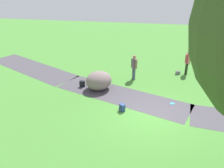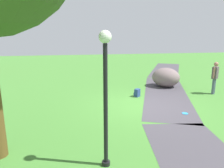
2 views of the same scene
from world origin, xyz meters
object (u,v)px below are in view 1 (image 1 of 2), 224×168
woman_with_handbag (187,61)px  spare_backpack_on_lawn (122,108)px  lawn_boulder (99,81)px  handbag_on_grass (178,72)px  backpack_by_boulder (82,84)px  frisbee_on_grass (172,104)px  man_near_boulder (134,66)px

woman_with_handbag → spare_backpack_on_lawn: bearing=56.4°
woman_with_handbag → spare_backpack_on_lawn: size_ratio=4.19×
spare_backpack_on_lawn → woman_with_handbag: bearing=-123.6°
lawn_boulder → handbag_on_grass: 5.96m
backpack_by_boulder → woman_with_handbag: bearing=-154.1°
woman_with_handbag → handbag_on_grass: bearing=12.7°
lawn_boulder → woman_with_handbag: woman_with_handbag is taller
woman_with_handbag → backpack_by_boulder: woman_with_handbag is taller
lawn_boulder → handbag_on_grass: bearing=-146.8°
frisbee_on_grass → woman_with_handbag: bearing=-104.5°
woman_with_handbag → backpack_by_boulder: size_ratio=4.19×
lawn_boulder → handbag_on_grass: size_ratio=6.48×
lawn_boulder → frisbee_on_grass: size_ratio=9.13×
woman_with_handbag → man_near_boulder: man_near_boulder is taller
lawn_boulder → woman_with_handbag: bearing=-148.6°
lawn_boulder → spare_backpack_on_lawn: 2.92m
frisbee_on_grass → lawn_boulder: bearing=-13.7°
lawn_boulder → man_near_boulder: bearing=-137.0°
man_near_boulder → frisbee_on_grass: 3.90m
man_near_boulder → frisbee_on_grass: bearing=129.7°
lawn_boulder → spare_backpack_on_lawn: lawn_boulder is taller
backpack_by_boulder → frisbee_on_grass: (-5.49, 1.22, -0.18)m
spare_backpack_on_lawn → frisbee_on_grass: bearing=-155.0°
lawn_boulder → man_near_boulder: (-1.97, -1.83, 0.42)m
handbag_on_grass → spare_backpack_on_lawn: spare_backpack_on_lawn is taller
handbag_on_grass → backpack_by_boulder: (6.08, 3.11, 0.05)m
woman_with_handbag → backpack_by_boulder: (6.64, 3.23, -0.78)m
man_near_boulder → handbag_on_grass: (-3.01, -1.42, -0.85)m
lawn_boulder → handbag_on_grass: lawn_boulder is taller
backpack_by_boulder → lawn_boulder: bearing=172.5°
man_near_boulder → backpack_by_boulder: (3.08, 1.69, -0.80)m
handbag_on_grass → woman_with_handbag: bearing=-167.3°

